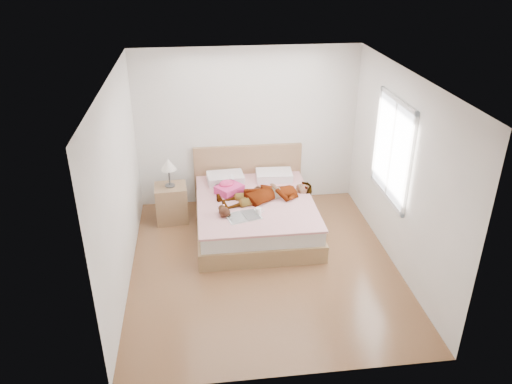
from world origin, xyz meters
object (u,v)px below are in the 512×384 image
phone (232,177)px  magazine (244,217)px  towel (229,188)px  woman (267,191)px  nightstand (171,200)px  coffee_mug (259,211)px  bed (255,211)px  plush_toy (224,211)px

phone → magazine: bearing=-99.2°
magazine → towel: bearing=100.7°
woman → nightstand: size_ratio=1.45×
woman → coffee_mug: bearing=-35.7°
towel → nightstand: 0.95m
bed → nightstand: 1.33m
plush_toy → magazine: bearing=-15.9°
magazine → bed: bearing=68.6°
coffee_mug → nightstand: size_ratio=0.12×
woman → bed: 0.39m
bed → coffee_mug: (-0.00, -0.51, 0.28)m
magazine → coffee_mug: 0.24m
bed → magazine: (-0.23, -0.58, 0.24)m
phone → towel: phone is taller
phone → nightstand: 1.03m
plush_toy → woman: bearing=34.9°
magazine → nightstand: 1.43m
plush_toy → towel: bearing=80.6°
nightstand → phone: bearing=0.1°
coffee_mug → magazine: bearing=-163.3°
woman → phone: (-0.50, 0.40, 0.08)m
phone → plush_toy: bearing=-116.1°
magazine → plush_toy: (-0.27, 0.08, 0.06)m
phone → coffee_mug: phone is taller
plush_toy → nightstand: nightstand is taller
magazine → coffee_mug: size_ratio=4.30×
bed → towel: bearing=149.7°
coffee_mug → phone: bearing=108.7°
woman → coffee_mug: woman is taller
woman → towel: bearing=-126.4°
coffee_mug → bed: bearing=89.7°
woman → towel: 0.62m
towel → magazine: 0.82m
woman → towel: woman is taller
phone → plush_toy: 0.91m
towel → magazine: (0.15, -0.80, -0.07)m
towel → plush_toy: bearing=-99.4°
coffee_mug → plush_toy: bearing=178.9°
coffee_mug → nightstand: nightstand is taller
bed → coffee_mug: size_ratio=16.62×
coffee_mug → woman: bearing=68.1°
woman → magazine: 0.71m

